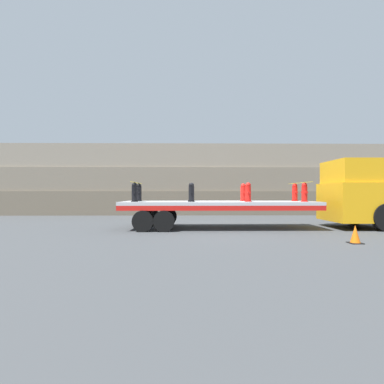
# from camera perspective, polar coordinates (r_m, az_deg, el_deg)

# --- Properties ---
(ground_plane) EXTENTS (120.00, 120.00, 0.00)m
(ground_plane) POSITION_cam_1_polar(r_m,az_deg,el_deg) (13.32, 5.06, -6.87)
(ground_plane) COLOR #3F4244
(rock_cliff) EXTENTS (60.00, 3.30, 5.04)m
(rock_cliff) POSITION_cam_1_polar(r_m,az_deg,el_deg) (22.37, 2.64, 2.28)
(rock_cliff) COLOR #665B4C
(rock_cliff) RESTS_ON ground_plane
(truck_cab) EXTENTS (2.64, 2.67, 2.99)m
(truck_cab) POSITION_cam_1_polar(r_m,az_deg,el_deg) (15.20, 29.19, -0.43)
(truck_cab) COLOR orange
(truck_cab) RESTS_ON ground_plane
(flatbed_trailer) EXTENTS (8.39, 2.68, 1.18)m
(flatbed_trailer) POSITION_cam_1_polar(r_m,az_deg,el_deg) (13.19, 2.58, -2.76)
(flatbed_trailer) COLOR #B2B2B7
(flatbed_trailer) RESTS_ON ground_plane
(fire_hydrant_black_near_0) EXTENTS (0.30, 0.49, 0.81)m
(fire_hydrant_black_near_0) POSITION_cam_1_polar(r_m,az_deg,el_deg) (12.78, -10.90, -0.08)
(fire_hydrant_black_near_0) COLOR black
(fire_hydrant_black_near_0) RESTS_ON flatbed_trailer
(fire_hydrant_black_far_0) EXTENTS (0.30, 0.49, 0.81)m
(fire_hydrant_black_far_0) POSITION_cam_1_polar(r_m,az_deg,el_deg) (13.90, -10.08, -0.09)
(fire_hydrant_black_far_0) COLOR black
(fire_hydrant_black_far_0) RESTS_ON flatbed_trailer
(fire_hydrant_black_near_1) EXTENTS (0.30, 0.49, 0.81)m
(fire_hydrant_black_near_1) POSITION_cam_1_polar(r_m,az_deg,el_deg) (12.59, -0.10, -0.08)
(fire_hydrant_black_near_1) COLOR black
(fire_hydrant_black_near_1) RESTS_ON flatbed_trailer
(fire_hydrant_black_far_1) EXTENTS (0.30, 0.49, 0.81)m
(fire_hydrant_black_far_1) POSITION_cam_1_polar(r_m,az_deg,el_deg) (13.73, -0.17, -0.09)
(fire_hydrant_black_far_1) COLOR black
(fire_hydrant_black_far_1) RESTS_ON flatbed_trailer
(fire_hydrant_red_near_2) EXTENTS (0.30, 0.49, 0.81)m
(fire_hydrant_red_near_2) POSITION_cam_1_polar(r_m,az_deg,el_deg) (12.85, 10.64, -0.08)
(fire_hydrant_red_near_2) COLOR red
(fire_hydrant_red_near_2) RESTS_ON flatbed_trailer
(fire_hydrant_red_far_2) EXTENTS (0.30, 0.49, 0.81)m
(fire_hydrant_red_far_2) POSITION_cam_1_polar(r_m,az_deg,el_deg) (13.96, 9.71, -0.09)
(fire_hydrant_red_far_2) COLOR red
(fire_hydrant_red_far_2) RESTS_ON flatbed_trailer
(fire_hydrant_red_near_3) EXTENTS (0.30, 0.49, 0.81)m
(fire_hydrant_red_near_3) POSITION_cam_1_polar(r_m,az_deg,el_deg) (13.53, 20.63, -0.08)
(fire_hydrant_red_near_3) COLOR red
(fire_hydrant_red_near_3) RESTS_ON flatbed_trailer
(fire_hydrant_red_far_3) EXTENTS (0.30, 0.49, 0.81)m
(fire_hydrant_red_far_3) POSITION_cam_1_polar(r_m,az_deg,el_deg) (14.59, 19.00, -0.09)
(fire_hydrant_red_far_3) COLOR red
(fire_hydrant_red_far_3) RESTS_ON flatbed_trailer
(cargo_strap_rear) EXTENTS (0.05, 2.79, 0.01)m
(cargo_strap_rear) POSITION_cam_1_polar(r_m,az_deg,el_deg) (13.35, -10.48, 1.73)
(cargo_strap_rear) COLOR yellow
(cargo_strap_rear) RESTS_ON fire_hydrant_black_near_0
(cargo_strap_middle) EXTENTS (0.05, 2.79, 0.01)m
(cargo_strap_middle) POSITION_cam_1_polar(r_m,az_deg,el_deg) (14.07, 19.78, 1.64)
(cargo_strap_middle) COLOR yellow
(cargo_strap_middle) RESTS_ON fire_hydrant_red_near_3
(traffic_cone) EXTENTS (0.38, 0.38, 0.56)m
(traffic_cone) POSITION_cam_1_polar(r_m,az_deg,el_deg) (10.54, 28.66, -7.12)
(traffic_cone) COLOR black
(traffic_cone) RESTS_ON ground_plane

